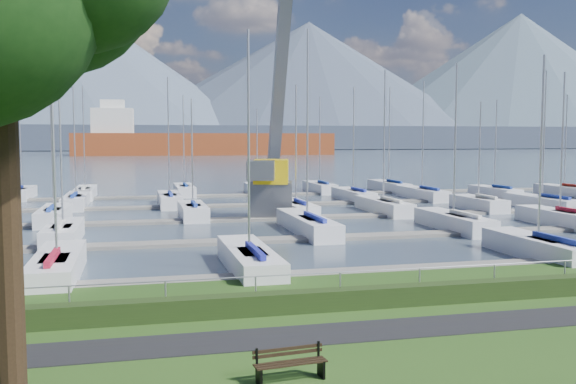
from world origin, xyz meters
name	(u,v)px	position (x,y,z in m)	size (l,w,h in m)	color
path	(401,328)	(0.00, -3.00, 0.01)	(160.00, 2.00, 0.04)	black
water	(153,152)	(0.00, 260.00, -0.40)	(800.00, 540.00, 0.20)	#3C4957
hedge	(371,297)	(0.00, -0.40, 0.35)	(80.00, 0.70, 0.70)	#223413
fence	(367,271)	(0.00, 0.00, 1.20)	(0.04, 0.04, 80.00)	#9B9DA4
foothill	(149,138)	(0.00, 330.00, 6.00)	(900.00, 80.00, 12.00)	#3C4557
mountains	(157,74)	(7.35, 404.62, 46.68)	(1190.00, 360.00, 115.00)	#3D4E59
docks	(244,220)	(0.00, 26.00, -0.22)	(90.00, 41.60, 0.25)	gray
bench_left	(290,364)	(-4.33, -6.31, 0.42)	(1.84, 0.62, 0.85)	black
crane	(274,145)	(2.75, 28.36, 5.33)	(5.14, 13.44, 22.35)	#5A5B62
cargo_ship_mid	(193,144)	(12.68, 211.61, 3.62)	(92.09, 20.03, 21.50)	brown
sailboat_fleet	(215,144)	(-1.75, 28.96, 5.37)	(76.35, 49.73, 13.34)	navy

